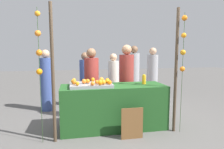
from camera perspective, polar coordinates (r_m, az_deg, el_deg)
ground_plane at (r=4.19m, az=0.42°, el=-14.94°), size 24.00×24.00×0.00m
stall_counter at (r=4.04m, az=0.43°, el=-9.22°), size 2.07×0.73×0.87m
orange_tray at (r=3.86m, az=-6.11°, el=-2.95°), size 0.80×0.59×0.06m
orange_0 at (r=3.76m, az=-4.37°, el=-2.16°), size 0.08×0.08×0.08m
orange_1 at (r=4.03m, az=-3.05°, el=-1.43°), size 0.09×0.09×0.09m
orange_2 at (r=3.86m, az=-6.98°, el=-1.90°), size 0.08×0.08×0.08m
orange_3 at (r=3.71m, az=-0.68°, el=-2.27°), size 0.08×0.08×0.08m
orange_4 at (r=3.83m, az=-8.04°, el=-1.93°), size 0.09×0.09×0.09m
orange_5 at (r=3.61m, az=-5.59°, el=-2.56°), size 0.08×0.08×0.08m
orange_6 at (r=3.63m, az=-3.42°, el=-2.41°), size 0.08×0.08×0.08m
orange_7 at (r=3.78m, az=-2.52°, el=-2.11°), size 0.07×0.07×0.07m
orange_8 at (r=3.79m, az=-10.80°, el=-2.11°), size 0.09×0.09×0.09m
orange_9 at (r=3.70m, az=-2.49°, el=-2.19°), size 0.09×0.09×0.09m
orange_10 at (r=4.09m, az=-5.51°, el=-1.42°), size 0.08×0.08×0.08m
orange_11 at (r=3.79m, az=-1.36°, el=-1.97°), size 0.09×0.09×0.09m
orange_12 at (r=3.82m, az=-3.37°, el=-2.02°), size 0.07×0.07×0.07m
orange_13 at (r=4.04m, az=-10.89°, el=-1.61°), size 0.08×0.08×0.08m
orange_14 at (r=3.93m, az=-1.33°, el=-1.67°), size 0.08×0.08×0.08m
orange_15 at (r=3.91m, az=-11.20°, el=-1.93°), size 0.07×0.07×0.07m
orange_16 at (r=3.64m, az=-9.92°, el=-2.57°), size 0.07×0.07×0.07m
juice_bottle at (r=4.14m, az=9.17°, el=-1.42°), size 0.08×0.08×0.20m
chalkboard_sign at (r=3.62m, az=5.76°, el=-13.87°), size 0.39×0.03×0.58m
vendor_left at (r=4.52m, az=-5.86°, el=-3.44°), size 0.32×0.32×1.61m
vendor_right at (r=4.68m, az=4.16°, el=-2.59°), size 0.34×0.34×1.69m
crowd_person_0 at (r=5.49m, az=-7.67°, el=-2.08°), size 0.30×0.30×1.50m
crowd_person_1 at (r=5.40m, az=-18.32°, el=-2.18°), size 0.32×0.32×1.58m
crowd_person_2 at (r=5.48m, az=0.39°, el=-2.21°), size 0.29×0.29×1.47m
crowd_person_3 at (r=6.14m, az=6.26°, el=-0.26°), size 0.34×0.34×1.70m
crowd_person_4 at (r=6.23m, az=11.48°, el=-0.50°), size 0.33×0.33×1.64m
canopy_post_left at (r=3.43m, az=-16.61°, el=0.04°), size 0.06×0.06×2.33m
canopy_post_right at (r=3.92m, az=17.86°, el=0.84°), size 0.06×0.06×2.33m
garland_strand_left at (r=3.43m, az=-20.32°, el=7.38°), size 0.11×0.11×2.24m
garland_strand_right at (r=3.90m, az=19.80°, el=8.04°), size 0.10×0.11×2.24m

